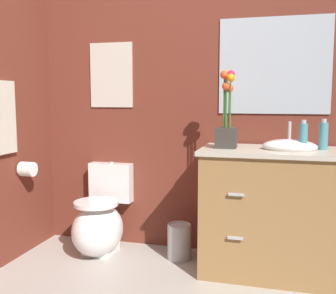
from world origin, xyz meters
TOP-DOWN VIEW (x-y plane):
  - wall_back at (0.20, 1.55)m, footprint 4.17×0.05m
  - toilet at (-0.77, 1.25)m, footprint 0.38×0.59m
  - vanity_cabinet at (0.52, 1.23)m, footprint 0.94×0.56m
  - flower_vase at (0.21, 1.21)m, footprint 0.14×0.14m
  - soap_bottle at (0.72, 1.18)m, footprint 0.06×0.06m
  - lotion_bottle at (0.85, 1.28)m, footprint 0.06×0.06m
  - trash_bin at (-0.14, 1.29)m, footprint 0.18×0.18m
  - wall_poster at (-0.77, 1.52)m, footprint 0.36×0.01m
  - wall_mirror at (0.51, 1.52)m, footprint 0.80×0.01m
  - hanging_towel at (-1.33, 0.86)m, footprint 0.03×0.28m
  - toilet_paper_roll at (-1.27, 1.06)m, footprint 0.11×0.11m

SIDE VIEW (x-z plane):
  - trash_bin at x=-0.14m, z-range 0.00..0.27m
  - toilet at x=-0.77m, z-range -0.10..0.59m
  - vanity_cabinet at x=0.52m, z-range -0.08..0.97m
  - toilet_paper_roll at x=-1.27m, z-range 0.62..0.74m
  - soap_bottle at x=0.72m, z-range 0.86..1.07m
  - lotion_bottle at x=0.85m, z-range 0.86..1.07m
  - flower_vase at x=0.21m, z-range 0.81..1.34m
  - hanging_towel at x=-1.33m, z-range 0.82..1.34m
  - wall_back at x=0.20m, z-range 0.00..2.50m
  - wall_poster at x=-0.77m, z-range 1.14..1.66m
  - wall_mirror at x=0.51m, z-range 1.10..1.80m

